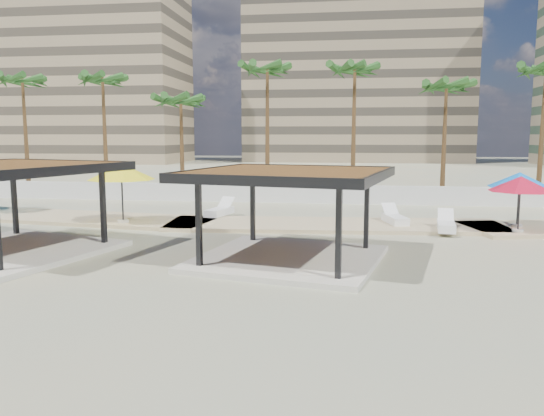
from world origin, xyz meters
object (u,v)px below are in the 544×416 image
at_px(pavilion_west, 6,200).
at_px(umbrella_c, 521,184).
at_px(lounger_a, 220,211).
at_px(lounger_b, 446,225).
at_px(lounger_c, 395,219).
at_px(pavilion_central, 289,207).

bearing_deg(pavilion_west, umbrella_c, 33.57).
bearing_deg(lounger_a, umbrella_c, -89.39).
relative_size(lounger_a, lounger_b, 1.05).
height_order(lounger_a, lounger_c, lounger_a).
distance_m(umbrella_c, lounger_a, 14.56).
bearing_deg(lounger_b, pavilion_central, 141.64).
relative_size(pavilion_central, lounger_b, 3.27).
bearing_deg(umbrella_c, pavilion_central, -146.85).
height_order(pavilion_central, lounger_b, pavilion_central).
xyz_separation_m(umbrella_c, lounger_b, (-3.03, 0.05, -1.89)).
bearing_deg(lounger_a, pavilion_west, 162.13).
bearing_deg(lounger_b, lounger_c, 59.12).
relative_size(pavilion_central, lounger_c, 3.19).
relative_size(pavilion_central, umbrella_c, 2.16).
relative_size(pavilion_west, lounger_c, 3.46).
distance_m(lounger_b, lounger_c, 2.68).
xyz_separation_m(pavilion_central, pavilion_west, (-10.36, -0.30, 0.09)).
height_order(lounger_b, lounger_c, lounger_c).
relative_size(umbrella_c, lounger_c, 1.48).
distance_m(pavilion_west, umbrella_c, 20.81).
height_order(lounger_a, lounger_b, lounger_a).
bearing_deg(pavilion_central, lounger_a, 129.09).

